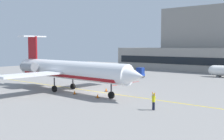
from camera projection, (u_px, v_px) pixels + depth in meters
The scene contains 8 objects.
ground at pixel (101, 94), 40.95m from camera, with size 120.00×120.00×0.11m.
regional_jet at pixel (66, 70), 42.83m from camera, with size 28.32×20.70×8.48m.
baggage_tug at pixel (114, 70), 68.56m from camera, with size 4.23×2.15×2.13m.
pushback_tractor at pixel (138, 73), 61.13m from camera, with size 3.43×2.32×2.17m.
marshaller at pixel (154, 101), 30.21m from camera, with size 0.77×0.47×1.92m.
safety_cone_alpha at pixel (75, 93), 40.11m from camera, with size 0.47×0.47×0.55m.
safety_cone_bravo at pixel (98, 96), 37.32m from camera, with size 0.47×0.47×0.55m.
safety_cone_charlie at pixel (106, 90), 42.60m from camera, with size 0.47×0.47×0.55m.
Camera 1 is at (27.10, -30.16, 6.80)m, focal length 45.83 mm.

